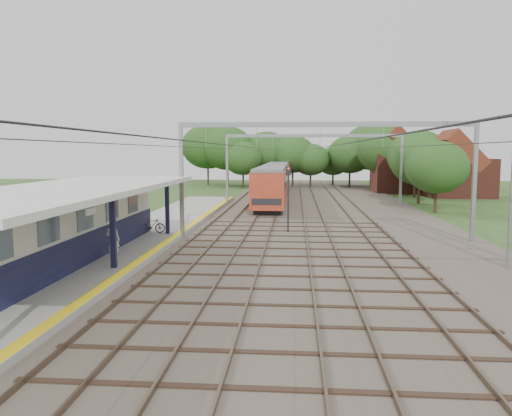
{
  "coord_description": "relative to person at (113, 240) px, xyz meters",
  "views": [
    {
      "loc": [
        1.8,
        -14.35,
        5.26
      ],
      "look_at": [
        -0.77,
        18.1,
        1.6
      ],
      "focal_mm": 35.0,
      "sensor_mm": 36.0,
      "label": 1
    }
  ],
  "objects": [
    {
      "name": "bicycle",
      "position": [
        -0.23,
        7.1,
        -0.39
      ],
      "size": [
        1.63,
        0.81,
        0.94
      ],
      "primitive_type": "imported",
      "rotation": [
        0.0,
        0.0,
        1.82
      ],
      "color": "black",
      "rests_on": "platform"
    },
    {
      "name": "station_building",
      "position": [
        -2.24,
        -0.9,
        0.84
      ],
      "size": [
        3.41,
        18.0,
        3.4
      ],
      "color": "beige",
      "rests_on": "platform"
    },
    {
      "name": "train",
      "position": [
        6.14,
        35.31,
        0.89
      ],
      "size": [
        2.86,
        35.66,
        3.77
      ],
      "color": "black",
      "rests_on": "ballast_bed"
    },
    {
      "name": "canopy",
      "position": [
        -1.14,
        -1.9,
        2.43
      ],
      "size": [
        6.4,
        20.0,
        3.44
      ],
      "color": "#101234",
      "rests_on": "platform"
    },
    {
      "name": "tree_band",
      "position": [
        10.48,
        49.22,
        3.71
      ],
      "size": [
        31.72,
        30.88,
        8.82
      ],
      "color": "#382619",
      "rests_on": "ground"
    },
    {
      "name": "platform",
      "position": [
        -0.86,
        6.1,
        -1.03
      ],
      "size": [
        5.0,
        52.0,
        0.35
      ],
      "primitive_type": "cube",
      "color": "gray",
      "rests_on": "ground"
    },
    {
      "name": "house_near",
      "position": [
        27.64,
        38.1,
        1.78
      ],
      "size": [
        7.0,
        6.12,
        7.89
      ],
      "color": "brown",
      "rests_on": "ground"
    },
    {
      "name": "ballast_bed",
      "position": [
        10.64,
        22.1,
        -1.16
      ],
      "size": [
        18.0,
        90.0,
        0.1
      ],
      "primitive_type": "cube",
      "color": "#473D33",
      "rests_on": "ground"
    },
    {
      "name": "yellow_stripe",
      "position": [
        1.39,
        6.1,
        -0.85
      ],
      "size": [
        0.45,
        52.0,
        0.01
      ],
      "primitive_type": "cube",
      "color": "yellow",
      "rests_on": "platform"
    },
    {
      "name": "ground",
      "position": [
        6.64,
        -7.9,
        -1.21
      ],
      "size": [
        160.0,
        160.0,
        0.0
      ],
      "primitive_type": "plane",
      "color": "#2D4C1E",
      "rests_on": "ground"
    },
    {
      "name": "signal_post",
      "position": [
        7.99,
        9.7,
        1.51
      ],
      "size": [
        0.34,
        0.31,
        4.33
      ],
      "rotation": [
        0.0,
        0.0,
        -0.39
      ],
      "color": "black",
      "rests_on": "ground"
    },
    {
      "name": "house_far",
      "position": [
        22.64,
        44.1,
        2.02
      ],
      "size": [
        8.0,
        6.12,
        8.66
      ],
      "color": "brown",
      "rests_on": "ground"
    },
    {
      "name": "person",
      "position": [
        0.0,
        0.0,
        0.0
      ],
      "size": [
        0.64,
        0.43,
        1.72
      ],
      "primitive_type": "imported",
      "rotation": [
        0.0,
        0.0,
        3.18
      ],
      "color": "silver",
      "rests_on": "platform"
    },
    {
      "name": "catenary_system",
      "position": [
        10.02,
        17.38,
        4.3
      ],
      "size": [
        17.22,
        88.0,
        7.0
      ],
      "color": "gray",
      "rests_on": "ground"
    },
    {
      "name": "rail_tracks",
      "position": [
        8.14,
        22.1,
        -1.03
      ],
      "size": [
        11.8,
        88.0,
        0.15
      ],
      "color": "brown",
      "rests_on": "ballast_bed"
    }
  ]
}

